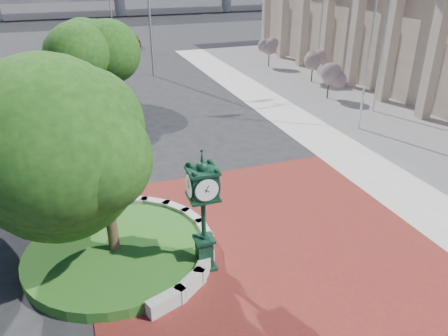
% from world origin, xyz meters
% --- Properties ---
extents(ground, '(200.00, 200.00, 0.00)m').
position_xyz_m(ground, '(0.00, 0.00, 0.00)').
color(ground, black).
rests_on(ground, ground).
extents(plaza, '(12.00, 12.00, 0.04)m').
position_xyz_m(plaza, '(0.00, -1.00, 0.02)').
color(plaza, maroon).
rests_on(plaza, ground).
extents(sidewalk, '(20.00, 50.00, 0.04)m').
position_xyz_m(sidewalk, '(16.00, 10.00, 0.02)').
color(sidewalk, '#9E9B93').
rests_on(sidewalk, ground).
extents(planter_wall, '(2.96, 6.77, 0.54)m').
position_xyz_m(planter_wall, '(-2.71, -0.00, 0.27)').
color(planter_wall, '#9E9B93').
rests_on(planter_wall, ground).
extents(grass_bed, '(6.10, 6.10, 0.40)m').
position_xyz_m(grass_bed, '(-5.00, 0.00, 0.20)').
color(grass_bed, '#164F1A').
rests_on(grass_bed, ground).
extents(tree_planter, '(5.20, 5.20, 6.33)m').
position_xyz_m(tree_planter, '(-5.00, 0.00, 3.72)').
color(tree_planter, '#38281C').
rests_on(tree_planter, ground).
extents(tree_street, '(4.40, 4.40, 5.45)m').
position_xyz_m(tree_street, '(-4.00, 18.00, 3.24)').
color(tree_street, '#38281C').
rests_on(tree_street, ground).
extents(post_clock, '(0.91, 0.91, 4.26)m').
position_xyz_m(post_clock, '(-2.28, -1.55, 2.34)').
color(post_clock, black).
rests_on(post_clock, ground).
extents(parked_car, '(2.25, 4.85, 1.61)m').
position_xyz_m(parked_car, '(1.89, 40.52, 0.80)').
color(parked_car, '#5B0D0D').
rests_on(parked_car, ground).
extents(flagpole_a, '(1.66, 0.19, 10.62)m').
position_xyz_m(flagpole_a, '(10.48, 7.73, 5.44)').
color(flagpole_a, silver).
rests_on(flagpole_a, ground).
extents(flagpole_b, '(1.55, 0.28, 9.96)m').
position_xyz_m(flagpole_b, '(13.40, 10.21, 5.10)').
color(flagpole_b, silver).
rests_on(flagpole_b, ground).
extents(street_lamp_near, '(2.32, 0.29, 10.38)m').
position_xyz_m(street_lamp_near, '(1.77, 24.93, 6.08)').
color(street_lamp_near, slate).
rests_on(street_lamp_near, ground).
extents(shrub_near, '(1.20, 1.20, 2.20)m').
position_xyz_m(shrub_near, '(12.10, 13.85, 1.59)').
color(shrub_near, '#38281C').
rests_on(shrub_near, ground).
extents(shrub_mid, '(1.20, 1.20, 2.20)m').
position_xyz_m(shrub_mid, '(13.44, 18.39, 1.59)').
color(shrub_mid, '#38281C').
rests_on(shrub_mid, ground).
extents(shrub_far, '(1.20, 1.20, 2.20)m').
position_xyz_m(shrub_far, '(12.50, 24.72, 1.59)').
color(shrub_far, '#38281C').
rests_on(shrub_far, ground).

